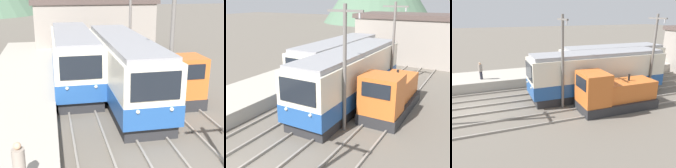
# 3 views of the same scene
# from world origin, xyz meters

# --- Properties ---
(commuter_train_left) EXTENTS (2.84, 10.85, 3.84)m
(commuter_train_left) POSITION_xyz_m (-2.60, 13.83, 1.78)
(commuter_train_left) COLOR #28282B
(commuter_train_left) RESTS_ON ground
(commuter_train_center) EXTENTS (2.84, 12.01, 3.88)m
(commuter_train_center) POSITION_xyz_m (0.20, 10.61, 1.79)
(commuter_train_center) COLOR #28282B
(commuter_train_center) RESTS_ON ground
(shunting_locomotive) EXTENTS (2.40, 6.04, 3.00)m
(shunting_locomotive) POSITION_xyz_m (3.20, 10.36, 1.21)
(shunting_locomotive) COLOR #28282B
(shunting_locomotive) RESTS_ON ground
(catenary_mast_mid) EXTENTS (2.00, 0.20, 6.91)m
(catenary_mast_mid) POSITION_xyz_m (1.71, 6.88, 3.78)
(catenary_mast_mid) COLOR slate
(catenary_mast_mid) RESTS_ON ground
(catenary_mast_far) EXTENTS (2.00, 0.20, 6.91)m
(catenary_mast_far) POSITION_xyz_m (1.71, 15.01, 3.78)
(catenary_mast_far) COLOR slate
(catenary_mast_far) RESTS_ON ground
(station_building) EXTENTS (12.60, 6.30, 5.47)m
(station_building) POSITION_xyz_m (0.48, 26.00, 2.76)
(station_building) COLOR gray
(station_building) RESTS_ON ground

